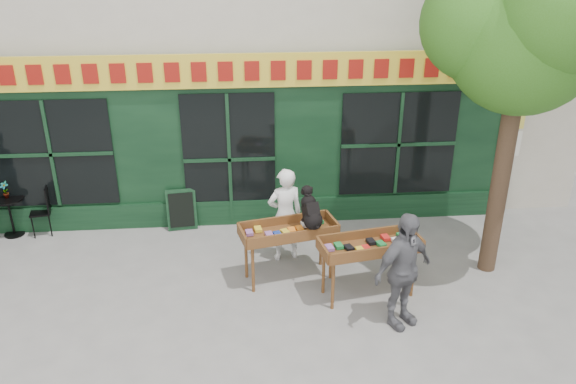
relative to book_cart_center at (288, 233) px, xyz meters
name	(u,v)px	position (x,y,z in m)	size (l,w,h in m)	color
ground	(232,290)	(-0.93, -0.29, -0.82)	(80.00, 80.00, 0.00)	slate
street_tree	(529,15)	(3.41, 0.07, 3.29)	(3.05, 2.90, 5.60)	#382619
book_cart_center	(288,233)	(0.00, 0.00, 0.00)	(1.60, 0.94, 0.99)	brown
dog	(311,207)	(0.35, -0.05, 0.47)	(0.34, 0.60, 0.60)	black
woman	(285,215)	(0.00, 0.65, 0.01)	(0.61, 0.40, 1.66)	white
book_cart_right	(370,248)	(1.18, -0.58, 0.00)	(1.59, 0.87, 0.99)	brown
man_right	(403,271)	(1.48, -1.33, 0.05)	(1.03, 0.43, 1.75)	#59595E
bistro_table	(9,209)	(-5.03, 1.91, -0.28)	(0.60, 0.60, 0.76)	black
bistro_chair_right	(45,206)	(-4.39, 1.93, -0.26)	(0.42, 0.42, 0.95)	black
potted_plant	(5,190)	(-5.03, 1.91, 0.10)	(0.17, 0.11, 0.32)	gray
chalkboard	(182,210)	(-1.88, 1.90, -0.42)	(0.58, 0.25, 0.79)	black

